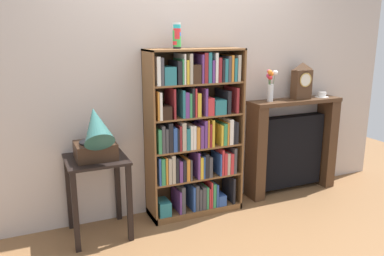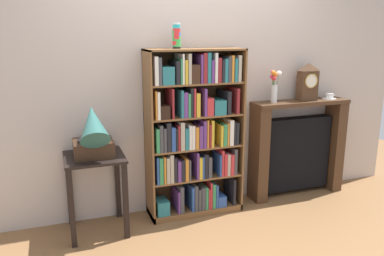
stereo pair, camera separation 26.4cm
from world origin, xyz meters
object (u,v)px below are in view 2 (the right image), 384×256
fireplace_mantel (296,148)px  flower_vase (274,84)px  gramophone (93,134)px  mantel_clock (308,82)px  side_table_left (95,176)px  cup_stack (176,36)px  bookshelf (194,135)px  teacup_with_saucer (329,96)px

fireplace_mantel → flower_vase: size_ratio=3.23×
gramophone → mantel_clock: size_ratio=1.33×
side_table_left → fireplace_mantel: fireplace_mantel is taller
mantel_clock → flower_vase: (-0.40, -0.00, -0.01)m
cup_stack → bookshelf: bearing=-5.6°
side_table_left → mantel_clock: size_ratio=1.81×
mantel_clock → flower_vase: 0.40m
cup_stack → flower_vase: 1.14m
fireplace_mantel → mantel_clock: (0.07, -0.02, 0.73)m
teacup_with_saucer → bookshelf: bearing=-178.6°
bookshelf → teacup_with_saucer: bearing=1.4°
cup_stack → mantel_clock: 1.51m
bookshelf → cup_stack: size_ratio=7.06×
bookshelf → flower_vase: (0.88, 0.04, 0.45)m
side_table_left → mantel_clock: (2.22, 0.11, 0.72)m
gramophone → cup_stack: bearing=11.5°
fireplace_mantel → flower_vase: 0.79m
bookshelf → fireplace_mantel: bookshelf is taller
mantel_clock → teacup_with_saucer: mantel_clock is taller
side_table_left → gramophone: (-0.00, -0.07, 0.40)m
flower_vase → teacup_with_saucer: size_ratio=2.20×
teacup_with_saucer → gramophone: bearing=-175.8°
gramophone → fireplace_mantel: bearing=5.4°
teacup_with_saucer → mantel_clock: bearing=-179.5°
flower_vase → gramophone: bearing=-174.4°
cup_stack → fireplace_mantel: size_ratio=0.21×
flower_vase → fireplace_mantel: bearing=4.3°
cup_stack → teacup_with_saucer: 1.84m
gramophone → mantel_clock: 2.25m
cup_stack → fireplace_mantel: bearing=1.9°
side_table_left → mantel_clock: 2.34m
bookshelf → mantel_clock: bearing=1.6°
side_table_left → flower_vase: flower_vase is taller
fireplace_mantel → teacup_with_saucer: teacup_with_saucer is taller
cup_stack → teacup_with_saucer: (1.73, 0.02, -0.65)m
side_table_left → teacup_with_saucer: 2.57m
fireplace_mantel → teacup_with_saucer: size_ratio=7.12×
mantel_clock → flower_vase: size_ratio=1.18×
fireplace_mantel → mantel_clock: 0.73m
cup_stack → flower_vase: (1.04, 0.02, -0.48)m
cup_stack → fireplace_mantel: cup_stack is taller
cup_stack → fireplace_mantel: (1.37, 0.05, -1.20)m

